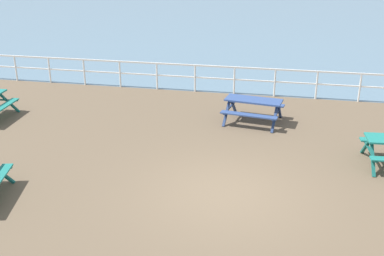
% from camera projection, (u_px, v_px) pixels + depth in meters
% --- Properties ---
extents(ground_plane, '(30.00, 24.00, 0.20)m').
position_uv_depth(ground_plane, '(226.00, 197.00, 11.26)').
color(ground_plane, brown).
extents(seaward_railing, '(23.07, 0.07, 1.08)m').
position_uv_depth(seaward_railing, '(255.00, 77.00, 18.01)').
color(seaward_railing, white).
rests_on(seaward_railing, ground).
extents(picnic_table_far_left, '(2.00, 1.77, 0.80)m').
position_uv_depth(picnic_table_far_left, '(253.00, 105.00, 15.38)').
color(picnic_table_far_left, '#334C84').
rests_on(picnic_table_far_left, ground).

